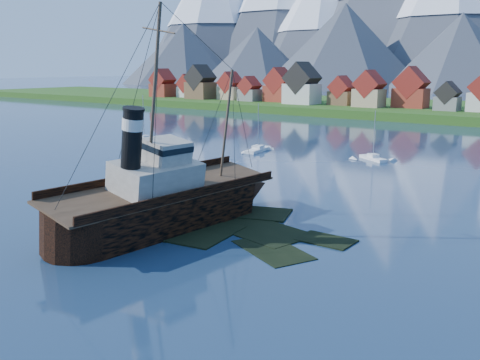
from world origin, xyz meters
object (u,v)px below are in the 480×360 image
Objects in this scene: sailboat_a at (258,150)px; sailboat_f at (373,159)px; tugboat_wreck at (173,198)px; sailboat_b at (144,140)px.

sailboat_f is at bearing 1.84° from sailboat_a.
tugboat_wreck is at bearing -148.09° from sailboat_f.
sailboat_f is at bearing 10.09° from sailboat_b.
sailboat_a is at bearing 133.89° from sailboat_f.
sailboat_a is 32.44m from sailboat_b.
sailboat_a reaches higher than sailboat_f.
sailboat_b is at bearing 131.59° from sailboat_f.
tugboat_wreck is at bearing -74.30° from sailboat_a.
sailboat_a is at bearing 8.29° from sailboat_b.
sailboat_b is (-32.22, -3.71, 0.04)m from sailboat_a.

